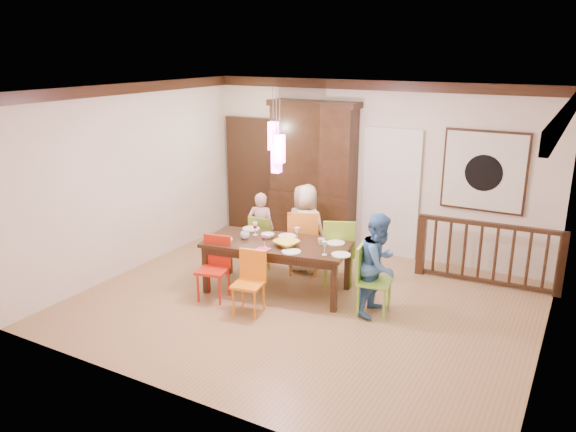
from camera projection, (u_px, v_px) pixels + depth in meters
The scene contains 37 objects.
floor at pixel (303, 304), 7.75m from camera, with size 6.00×6.00×0.00m, color olive.
ceiling at pixel (305, 90), 6.92m from camera, with size 6.00×6.00×0.00m, color white.
wall_back at pixel (373, 169), 9.42m from camera, with size 6.00×6.00×0.00m, color beige.
wall_left at pixel (133, 178), 8.73m from camera, with size 5.00×5.00×0.00m, color beige.
wall_right at pixel (555, 240), 5.93m from camera, with size 5.00×5.00×0.00m, color beige.
crown_molding at pixel (305, 97), 6.94m from camera, with size 6.00×5.00×0.16m, color black, non-canonical shape.
panel_door at pixel (251, 177), 10.62m from camera, with size 1.04×0.07×2.24m, color black.
white_doorway at pixel (391, 195), 9.35m from camera, with size 0.97×0.05×2.22m, color silver.
painting at pixel (484, 171), 8.51m from camera, with size 1.25×0.06×1.25m.
pendant_cluster at pixel (277, 147), 7.58m from camera, with size 0.27×0.21×1.14m.
dining_table at pixel (277, 248), 8.00m from camera, with size 2.18×1.27×0.75m.
chair_far_left at pixel (264, 236), 9.03m from camera, with size 0.41×0.41×0.85m.
chair_far_mid at pixel (304, 237), 8.69m from camera, with size 0.60×0.60×1.03m.
chair_far_right at pixel (339, 246), 8.30m from camera, with size 0.61×0.61×1.03m.
chair_near_left at pixel (213, 265), 7.78m from camera, with size 0.48×0.48×0.89m.
chair_near_mid at pixel (248, 279), 7.36m from camera, with size 0.44×0.44×0.84m.
chair_end_right at pixel (375, 275), 7.34m from camera, with size 0.49×0.49×0.95m.
china_hutch at pixel (313, 175), 9.78m from camera, with size 1.61×0.46×2.55m.
balustrade at pixel (488, 253), 8.28m from camera, with size 2.09×0.21×0.96m.
person_far_left at pixel (261, 228), 9.10m from camera, with size 0.43×0.28×1.19m, color #F8BDC7.
person_far_mid at pixel (305, 228), 8.74m from camera, with size 0.69×0.45×1.40m, color beige.
person_end_right at pixel (379, 264), 7.33m from camera, with size 0.67×0.52×1.37m, color #4274B8.
serving_bowl at pixel (286, 243), 7.80m from camera, with size 0.34×0.34×0.08m, color yellow.
small_bowl at pixel (268, 236), 8.15m from camera, with size 0.20×0.20×0.06m, color white.
cup_left at pixel (245, 235), 8.09m from camera, with size 0.13×0.13×0.10m, color silver.
cup_right at pixel (321, 242), 7.85m from camera, with size 0.10×0.10×0.09m, color silver.
plate_far_left at pixel (251, 229), 8.54m from camera, with size 0.26×0.26×0.01m, color white.
plate_far_mid at pixel (287, 236), 8.20m from camera, with size 0.26×0.26×0.01m, color white.
plate_far_right at pixel (336, 243), 7.91m from camera, with size 0.26×0.26×0.01m, color white.
plate_near_left at pixel (224, 239), 8.06m from camera, with size 0.26×0.26×0.01m, color white.
plate_near_mid at pixel (291, 252), 7.57m from camera, with size 0.26×0.26×0.01m, color white.
plate_end_right at pixel (341, 255), 7.46m from camera, with size 0.26×0.26×0.01m, color white.
wine_glass_a at pixel (255, 229), 8.25m from camera, with size 0.08×0.08×0.19m, color #590C19, non-canonical shape.
wine_glass_b at pixel (297, 234), 8.02m from camera, with size 0.08×0.08×0.19m, color silver, non-canonical shape.
wine_glass_c at pixel (264, 241), 7.73m from camera, with size 0.08×0.08×0.19m, color #590C19, non-canonical shape.
wine_glass_d at pixel (325, 248), 7.45m from camera, with size 0.08×0.08×0.19m, color silver, non-canonical shape.
napkin at pixel (263, 249), 7.67m from camera, with size 0.18×0.14×0.01m, color #D83359.
Camera 1 is at (3.26, -6.28, 3.40)m, focal length 35.00 mm.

